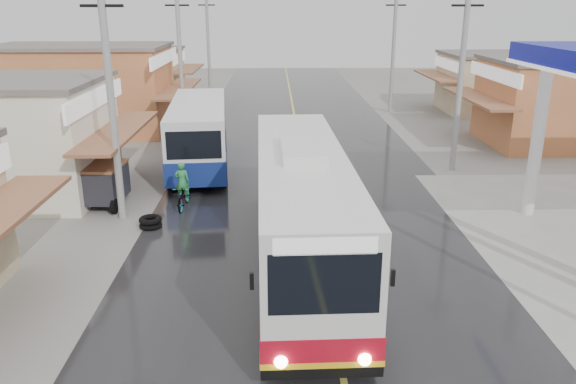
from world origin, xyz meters
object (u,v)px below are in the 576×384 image
Objects in this scene: cyclist at (184,193)px; tricycle_near at (105,183)px; second_bus at (199,133)px; tyre_stack at (151,222)px; coach_bus at (301,207)px.

tricycle_near is (-3.04, 0.37, 0.33)m from cyclist.
second_bus reaches higher than tricycle_near.
tyre_stack is (-0.78, -7.81, -1.46)m from second_bus.
tricycle_near is 2.82× the size of tyre_stack.
coach_bus is 11.62m from second_bus.
coach_bus is 1.27× the size of second_bus.
cyclist is 2.35× the size of tyre_stack.
tyre_stack is at bearing 148.52° from coach_bus.
cyclist reaches higher than tyre_stack.
cyclist is 3.08m from tricycle_near.
coach_bus is 6.62m from cyclist.
cyclist is (0.10, -5.84, -1.05)m from second_bus.
coach_bus reaches higher than tyre_stack.
tyre_stack is at bearing -100.67° from second_bus.
cyclist is at bearing 129.29° from coach_bus.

